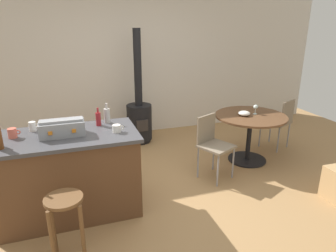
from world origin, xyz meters
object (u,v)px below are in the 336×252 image
object	(u,v)px
kitchen_island	(69,174)
cup_1	(117,128)
toolbox	(62,128)
wine_glass	(256,107)
wooden_stool	(65,214)
serving_bowl	(244,113)
bottle_0	(107,115)
cup_0	(12,133)
cup_2	(33,126)
bottle_3	(98,119)
dining_table	(250,126)
folding_chair_far	(212,142)
folding_chair_near	(280,120)
wood_stove	(139,116)

from	to	relation	value
kitchen_island	cup_1	distance (m)	0.74
toolbox	wine_glass	xyz separation A→B (m)	(2.75, 0.60, -0.18)
wooden_stool	serving_bowl	bearing A→B (deg)	27.02
toolbox	wooden_stool	bearing A→B (deg)	-92.90
kitchen_island	bottle_0	xyz separation A→B (m)	(0.48, 0.26, 0.56)
cup_0	serving_bowl	world-z (taller)	cup_0
cup_1	cup_2	xyz separation A→B (m)	(-0.86, 0.33, 0.01)
bottle_3	cup_1	world-z (taller)	bottle_3
cup_0	cup_1	distance (m)	1.05
bottle_0	cup_1	bearing A→B (deg)	-81.63
wooden_stool	serving_bowl	xyz separation A→B (m)	(2.59, 1.32, 0.30)
cup_1	dining_table	bearing A→B (deg)	16.87
cup_2	bottle_3	bearing A→B (deg)	-3.08
cup_2	wine_glass	bearing A→B (deg)	6.49
serving_bowl	cup_1	bearing A→B (deg)	-161.71
cup_2	dining_table	bearing A→B (deg)	6.01
toolbox	serving_bowl	xyz separation A→B (m)	(2.55, 0.59, -0.25)
folding_chair_far	cup_1	world-z (taller)	cup_1
bottle_0	serving_bowl	size ratio (longest dim) A/B	1.31
folding_chair_near	dining_table	bearing A→B (deg)	-161.13
wood_stove	bottle_3	xyz separation A→B (m)	(-0.86, -1.65, 0.53)
wooden_stool	folding_chair_far	distance (m)	2.18
bottle_0	bottle_3	bearing A→B (deg)	-148.25
folding_chair_far	bottle_3	bearing A→B (deg)	-177.34
wooden_stool	bottle_3	size ratio (longest dim) A/B	3.06
bottle_0	folding_chair_near	bearing A→B (deg)	10.49
cup_1	cup_2	world-z (taller)	cup_2
wine_glass	bottle_3	bearing A→B (deg)	-170.72
toolbox	bottle_0	bearing A→B (deg)	29.41
kitchen_island	folding_chair_near	world-z (taller)	kitchen_island
kitchen_island	wine_glass	distance (m)	2.82
kitchen_island	wood_stove	bearing A→B (deg)	56.29
wooden_stool	toolbox	xyz separation A→B (m)	(0.04, 0.73, 0.55)
kitchen_island	cup_0	world-z (taller)	cup_0
bottle_3	cup_1	distance (m)	0.33
folding_chair_far	cup_2	bearing A→B (deg)	-179.16
dining_table	wood_stove	size ratio (longest dim) A/B	0.54
folding_chair_far	kitchen_island	bearing A→B (deg)	-171.91
cup_1	serving_bowl	bearing A→B (deg)	18.29
bottle_0	wine_glass	bearing A→B (deg)	8.05
dining_table	cup_2	xyz separation A→B (m)	(-2.96, -0.31, 0.42)
wooden_stool	bottle_0	world-z (taller)	bottle_0
dining_table	cup_1	distance (m)	2.24
kitchen_island	toolbox	world-z (taller)	toolbox
folding_chair_far	serving_bowl	size ratio (longest dim) A/B	4.82
kitchen_island	folding_chair_near	bearing A→B (deg)	13.32
dining_table	cup_1	world-z (taller)	cup_1
cup_2	wine_glass	size ratio (longest dim) A/B	0.77
wooden_stool	dining_table	xyz separation A→B (m)	(2.70, 1.30, 0.10)
dining_table	folding_chair_far	world-z (taller)	folding_chair_far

